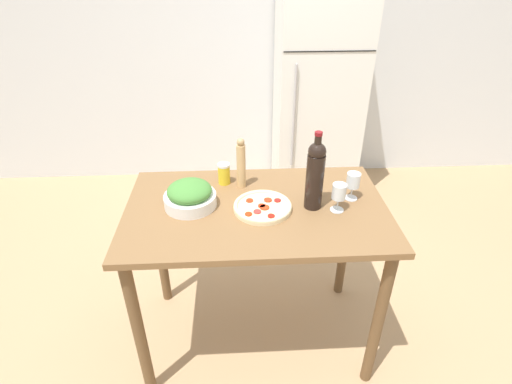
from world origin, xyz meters
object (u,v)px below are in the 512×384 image
Objects in this scene: wine_glass_near at (339,193)px; homemade_pizza at (263,207)px; wine_bottle at (315,174)px; wine_glass_far at (353,182)px; salt_canister at (224,174)px; salad_bowl at (190,195)px; refrigerator at (318,93)px; pepper_mill at (241,164)px.

homemade_pizza is (-0.35, 0.03, -0.08)m from wine_glass_near.
wine_bottle reaches higher than wine_glass_far.
homemade_pizza is (-0.44, -0.07, -0.08)m from wine_glass_far.
wine_glass_near is at bearing -4.46° from homemade_pizza.
homemade_pizza is 0.32m from salt_canister.
wine_glass_near is 0.70m from salad_bowl.
wine_bottle is 1.39× the size of homemade_pizza.
refrigerator is at bearing 85.07° from wine_glass_far.
refrigerator is 6.81× the size of pepper_mill.
pepper_mill reaches higher than wine_glass_near.
refrigerator is 1.64m from salt_canister.
salt_canister is (0.16, 0.21, -0.00)m from salad_bowl.
salt_canister is at bearing 157.04° from pepper_mill.
salt_canister reaches higher than homemade_pizza.
refrigerator reaches higher than wine_bottle.
salt_canister is at bearing 52.49° from salad_bowl.
wine_glass_far is at bearing 47.02° from wine_glass_near.
refrigerator is 13.11× the size of wine_glass_near.
pepper_mill is (-0.44, 0.25, 0.04)m from wine_glass_near.
salad_bowl is (-0.92, -1.65, 0.04)m from refrigerator.
salt_canister is at bearing 163.47° from wine_glass_far.
pepper_mill is 1.08× the size of salad_bowl.
wine_bottle reaches higher than wine_glass_near.
pepper_mill is at bearing 150.95° from wine_glass_near.
wine_bottle is 0.29m from homemade_pizza.
salad_bowl is (-0.69, 0.08, -0.04)m from wine_glass_near.
wine_glass_far reaches higher than homemade_pizza.
wine_bottle is 1.54× the size of salad_bowl.
wine_bottle is 1.42× the size of pepper_mill.
wine_bottle is 0.40m from pepper_mill.
salad_bowl is 0.26m from salt_canister.
salt_canister is at bearing -117.93° from refrigerator.
wine_glass_near is at bearing -19.77° from wine_bottle.
refrigerator reaches higher than homemade_pizza.
wine_glass_near reaches higher than homemade_pizza.
refrigerator is 7.38× the size of salad_bowl.
wine_glass_far is at bearing 9.21° from homemade_pizza.
wine_glass_near and wine_glass_far have the same top height.
refrigerator reaches higher than salad_bowl.
homemade_pizza is at bearing -8.45° from salad_bowl.
wine_bottle is at bearing -101.46° from refrigerator.
salad_bowl is (-0.78, -0.02, -0.04)m from wine_glass_far.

